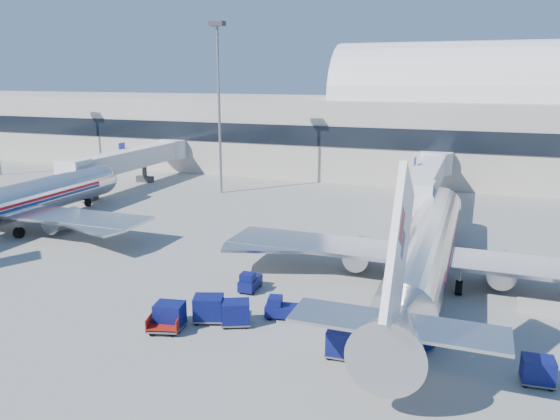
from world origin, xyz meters
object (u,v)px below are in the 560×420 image
at_px(cart_solo_near, 343,343).
at_px(tug_right, 412,333).
at_px(cart_train_b, 209,308).
at_px(cart_train_c, 170,315).
at_px(airliner_main, 426,249).
at_px(jetbridge_mid, 135,158).
at_px(jetbridge_near, 429,176).
at_px(cart_solo_far, 538,370).
at_px(mast_west, 219,83).
at_px(tug_lead, 281,308).
at_px(airliner_mid, 4,205).
at_px(barrier_near, 540,307).
at_px(tug_left, 250,282).
at_px(cart_train_a, 236,313).
at_px(cart_open_red, 165,327).

bearing_deg(cart_solo_near, tug_right, 37.04).
relative_size(cart_train_b, cart_train_c, 1.12).
distance_m(airliner_main, jetbridge_mid, 51.62).
relative_size(jetbridge_near, cart_solo_near, 13.71).
xyz_separation_m(cart_train_b, cart_solo_far, (19.74, -0.74, -0.14)).
distance_m(airliner_main, mast_west, 41.12).
relative_size(tug_lead, cart_train_c, 1.15).
xyz_separation_m(airliner_mid, tug_right, (42.33, -10.01, -2.20)).
xyz_separation_m(barrier_near, tug_left, (-20.29, -3.10, 0.24)).
bearing_deg(mast_west, tug_left, -60.34).
bearing_deg(cart_train_a, cart_solo_far, -27.25).
bearing_deg(cart_train_c, cart_solo_far, -8.19).
relative_size(airliner_mid, tug_left, 15.81).
bearing_deg(airliner_mid, cart_solo_near, -18.50).
height_order(airliner_main, cart_train_a, airliner_main).
distance_m(jetbridge_mid, tug_lead, 50.74).
xyz_separation_m(cart_train_a, cart_train_c, (-3.84, -1.79, 0.02)).
xyz_separation_m(barrier_near, tug_lead, (-16.39, -6.79, 0.23)).
relative_size(tug_right, tug_left, 1.15).
bearing_deg(tug_right, cart_solo_near, -108.10).
distance_m(jetbridge_near, tug_lead, 36.24).
xyz_separation_m(jetbridge_near, tug_right, (2.73, -36.32, -3.21)).
bearing_deg(cart_train_a, cart_solo_near, -36.64).
xyz_separation_m(jetbridge_near, cart_train_b, (-10.28, -37.77, -2.99)).
relative_size(airliner_mid, mast_west, 1.65).
distance_m(jetbridge_mid, cart_solo_near, 56.99).
height_order(barrier_near, cart_solo_far, cart_solo_far).
distance_m(jetbridge_mid, cart_train_c, 49.53).
xyz_separation_m(tug_lead, cart_train_b, (-4.29, -2.18, 0.26)).
bearing_deg(cart_solo_far, barrier_near, 79.87).
xyz_separation_m(cart_train_c, cart_open_red, (0.06, -0.78, -0.51)).
distance_m(barrier_near, cart_train_b, 22.55).
bearing_deg(barrier_near, jetbridge_mid, 151.20).
height_order(cart_train_a, cart_train_c, cart_train_c).
xyz_separation_m(jetbridge_near, mast_west, (-27.60, -0.81, 10.86)).
xyz_separation_m(cart_train_b, cart_solo_near, (9.47, -1.51, -0.03)).
bearing_deg(tug_right, cart_open_red, -133.23).
bearing_deg(jetbridge_near, cart_open_red, -106.79).
distance_m(jetbridge_mid, cart_open_red, 50.23).
relative_size(tug_lead, tug_left, 1.05).
relative_size(mast_west, cart_open_red, 9.76).
xyz_separation_m(tug_lead, cart_open_red, (-6.15, -4.64, -0.30)).
xyz_separation_m(jetbridge_near, jetbridge_mid, (-42.00, 0.00, 0.00)).
distance_m(jetbridge_mid, barrier_near, 59.90).
distance_m(cart_train_a, cart_train_c, 4.24).
height_order(cart_solo_near, cart_open_red, cart_solo_near).
distance_m(barrier_near, tug_left, 20.53).
relative_size(mast_west, cart_train_c, 10.55).
relative_size(airliner_main, cart_solo_near, 18.57).
height_order(barrier_near, cart_train_c, cart_train_c).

